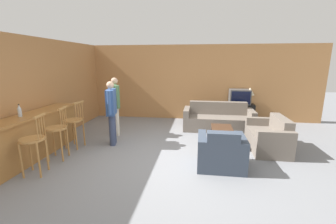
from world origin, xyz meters
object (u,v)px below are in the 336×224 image
(bar_chair_mid, at_px, (57,131))
(table_lamp, at_px, (250,92))
(bottle, at_px, (20,111))
(couch_far, at_px, (218,120))
(loveseat_right, at_px, (269,137))
(person_by_counter, at_px, (112,110))
(person_by_window, at_px, (116,103))
(tv_unit, at_px, (238,113))
(tv, at_px, (240,97))
(bar_chair_near, at_px, (33,143))
(coffee_table, at_px, (222,131))
(armchair_near, at_px, (221,153))
(bar_chair_far, at_px, (74,123))

(bar_chair_mid, bearing_deg, table_lamp, 37.55)
(bottle, relative_size, table_lamp, 0.47)
(bar_chair_mid, height_order, couch_far, bar_chair_mid)
(loveseat_right, bearing_deg, couch_far, 126.15)
(person_by_counter, bearing_deg, person_by_window, 103.78)
(couch_far, bearing_deg, table_lamp, 39.84)
(bottle, xyz_separation_m, person_by_counter, (1.45, 1.17, -0.19))
(loveseat_right, height_order, tv_unit, loveseat_right)
(loveseat_right, xyz_separation_m, tv, (-0.33, 2.34, 0.60))
(bar_chair_near, bearing_deg, person_by_window, 75.16)
(coffee_table, relative_size, bottle, 3.70)
(loveseat_right, height_order, table_lamp, table_lamp)
(armchair_near, height_order, loveseat_right, armchair_near)
(armchair_near, xyz_separation_m, loveseat_right, (1.20, 1.10, -0.00))
(bar_chair_far, bearing_deg, armchair_near, -9.94)
(armchair_near, distance_m, coffee_table, 1.32)
(person_by_counter, bearing_deg, bottle, -141.04)
(armchair_near, bearing_deg, table_lamp, 71.01)
(bar_chair_near, distance_m, couch_far, 4.85)
(armchair_near, relative_size, tv_unit, 0.93)
(tv_unit, bearing_deg, person_by_counter, -143.50)
(bar_chair_far, height_order, coffee_table, bar_chair_far)
(bar_chair_far, distance_m, table_lamp, 5.41)
(couch_far, xyz_separation_m, bottle, (-4.14, -2.83, 0.77))
(tv, bearing_deg, loveseat_right, -82.03)
(bar_chair_near, relative_size, bottle, 4.38)
(bar_chair_near, distance_m, tv_unit, 5.99)
(bar_chair_mid, distance_m, tv_unit, 5.53)
(tv_unit, distance_m, person_by_window, 4.08)
(bar_chair_mid, distance_m, person_by_counter, 1.31)
(bar_chair_near, xyz_separation_m, tv_unit, (4.26, 4.20, -0.28))
(tv_unit, bearing_deg, coffee_table, -108.81)
(tv, relative_size, person_by_counter, 0.42)
(coffee_table, distance_m, bottle, 4.51)
(bar_chair_mid, bearing_deg, person_by_counter, 49.86)
(tv_unit, height_order, table_lamp, table_lamp)
(bar_chair_mid, relative_size, tv, 1.71)
(table_lamp, xyz_separation_m, person_by_counter, (-3.75, -2.54, -0.18))
(bar_chair_mid, xyz_separation_m, armchair_near, (3.39, 0.07, -0.30))
(bar_chair_near, xyz_separation_m, tv, (4.26, 4.20, 0.29))
(person_by_counter, bearing_deg, tv_unit, 36.50)
(tv_unit, bearing_deg, bar_chair_near, -135.37)
(couch_far, relative_size, person_by_window, 1.28)
(loveseat_right, bearing_deg, bar_chair_mid, -165.66)
(bar_chair_near, relative_size, bar_chair_far, 1.00)
(bar_chair_mid, bearing_deg, person_by_window, 69.67)
(bar_chair_far, relative_size, couch_far, 0.55)
(bar_chair_mid, distance_m, bottle, 0.81)
(bar_chair_mid, xyz_separation_m, couch_far, (3.52, 2.63, -0.31))
(bar_chair_mid, xyz_separation_m, person_by_counter, (0.82, 0.97, 0.28))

